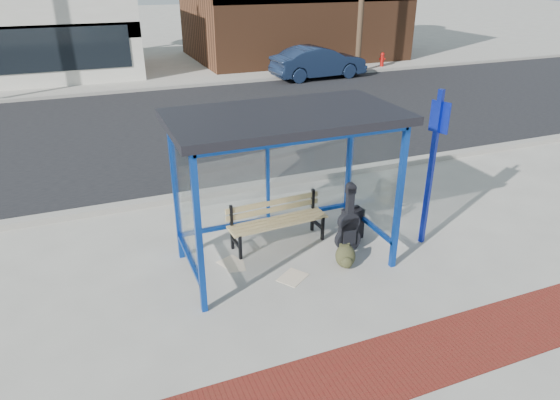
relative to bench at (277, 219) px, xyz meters
name	(u,v)px	position (x,y,z in m)	size (l,w,h in m)	color
ground	(285,261)	(-0.10, -0.61, -0.45)	(120.00, 120.00, 0.00)	#B2ADA0
brick_paver_strip	(371,372)	(-0.10, -3.21, -0.45)	(60.00, 1.00, 0.01)	maroon
curb_near	(232,189)	(-0.10, 2.29, -0.39)	(60.00, 0.25, 0.12)	gray
street_asphalt	(182,126)	(-0.10, 7.39, -0.45)	(60.00, 10.00, 0.00)	black
curb_far	(154,88)	(-0.10, 12.49, -0.39)	(60.00, 0.25, 0.12)	gray
far_sidewalk	(146,80)	(-0.10, 14.39, -0.45)	(60.00, 4.00, 0.01)	#B2ADA0
bus_shelter	(284,135)	(-0.10, -0.54, 1.62)	(3.30, 1.80, 2.42)	#0E399D
bench	(277,219)	(0.00, 0.00, 0.00)	(1.71, 0.51, 0.80)	black
guitar_bag	(348,228)	(0.98, -0.69, -0.03)	(0.43, 0.15, 1.14)	black
suitcase	(353,224)	(1.25, -0.35, -0.17)	(0.38, 0.28, 0.60)	black
backpack	(346,257)	(0.71, -1.11, -0.27)	(0.37, 0.35, 0.38)	#2E2E19
sign_post	(432,161)	(2.31, -0.88, 1.01)	(0.16, 0.31, 2.60)	#0D1D99
newspaper_a	(229,261)	(-0.93, -0.29, -0.45)	(0.33, 0.26, 0.01)	white
newspaper_b	(293,277)	(-0.17, -1.08, -0.45)	(0.43, 0.34, 0.01)	white
newspaper_c	(236,266)	(-0.87, -0.45, -0.45)	(0.35, 0.28, 0.01)	white
parked_car	(318,62)	(6.68, 12.18, 0.20)	(1.38, 3.97, 1.31)	#172642
fire_hydrant	(382,59)	(10.62, 13.48, -0.10)	(0.29, 0.19, 0.64)	#AB100C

